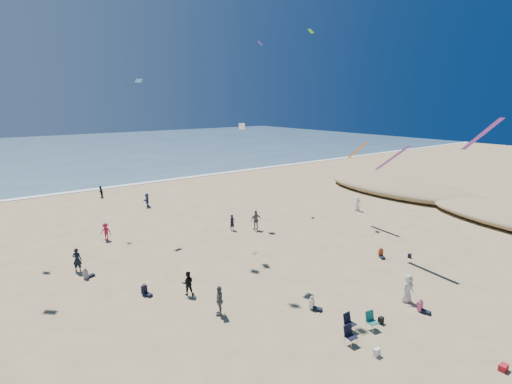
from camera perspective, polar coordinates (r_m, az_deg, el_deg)
ground at (r=21.46m, az=9.38°, el=-21.56°), size 220.00×220.00×0.00m
ocean at (r=108.38m, az=-30.17°, el=4.77°), size 220.00×100.00×0.06m
surf_line at (r=59.63m, az=-23.73°, el=0.14°), size 220.00×1.20×0.08m
standing_flyers at (r=31.81m, az=-5.26°, el=-7.84°), size 35.67×51.46×1.92m
seated_group at (r=26.99m, az=1.68°, el=-12.70°), size 20.67×17.36×0.84m
chair_cluster at (r=22.77m, az=14.38°, el=-18.12°), size 2.67×1.43×1.00m
white_tote at (r=21.61m, az=16.89°, el=-21.07°), size 0.35×0.20×0.40m
black_backpack at (r=24.26m, az=17.41°, el=-17.09°), size 0.30×0.22×0.38m
cooler at (r=22.97m, az=31.85°, el=-20.52°), size 0.45×0.30×0.30m
navy_bag at (r=34.04m, az=21.09°, el=-8.49°), size 0.28×0.18×0.34m
kites_aloft at (r=34.22m, az=5.87°, el=17.18°), size 47.78×40.23×26.51m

